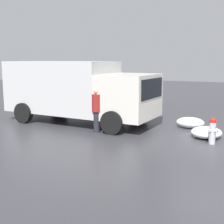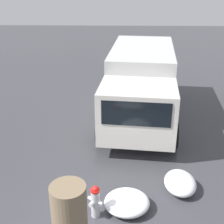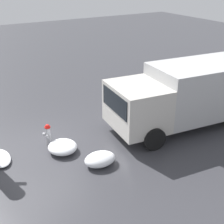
# 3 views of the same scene
# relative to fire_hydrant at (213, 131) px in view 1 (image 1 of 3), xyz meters

# --- Properties ---
(ground_plane) EXTENTS (60.00, 60.00, 0.00)m
(ground_plane) POSITION_rel_fire_hydrant_xyz_m (0.00, -0.00, -0.46)
(ground_plane) COLOR #38383D
(fire_hydrant) EXTENTS (0.36, 0.40, 0.89)m
(fire_hydrant) POSITION_rel_fire_hydrant_xyz_m (0.00, 0.00, 0.00)
(fire_hydrant) COLOR #B7B7BC
(fire_hydrant) RESTS_ON ground_plane
(delivery_truck) EXTENTS (7.01, 3.30, 2.72)m
(delivery_truck) POSITION_rel_fire_hydrant_xyz_m (5.95, -1.41, 1.04)
(delivery_truck) COLOR beige
(delivery_truck) RESTS_ON ground_plane
(pedestrian) EXTENTS (0.37, 0.37, 1.71)m
(pedestrian) POSITION_rel_fire_hydrant_xyz_m (4.32, -0.05, 0.47)
(pedestrian) COLOR #23232D
(pedestrian) RESTS_ON ground_plane
(parked_car) EXTENTS (3.92, 2.11, 1.46)m
(parked_car) POSITION_rel_fire_hydrant_xyz_m (6.34, -7.11, 0.28)
(parked_car) COLOR black
(parked_car) RESTS_ON ground_plane
(snow_pile_by_hydrant) EXTENTS (1.15, 0.87, 0.44)m
(snow_pile_by_hydrant) POSITION_rel_fire_hydrant_xyz_m (1.09, -2.26, -0.24)
(snow_pile_by_hydrant) COLOR white
(snow_pile_by_hydrant) RESTS_ON ground_plane
(snow_pile_curbside) EXTENTS (1.09, 1.15, 0.40)m
(snow_pile_curbside) POSITION_rel_fire_hydrant_xyz_m (0.27, -0.78, -0.26)
(snow_pile_curbside) COLOR white
(snow_pile_curbside) RESTS_ON ground_plane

